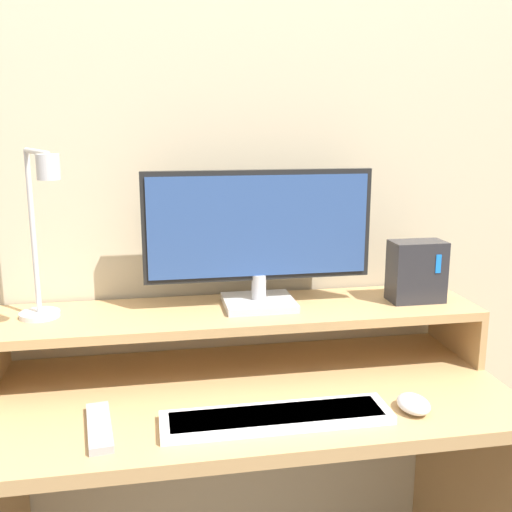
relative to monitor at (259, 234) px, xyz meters
name	(u,v)px	position (x,y,z in m)	size (l,w,h in m)	color
wall_back	(229,165)	(-0.05, 0.15, 0.16)	(6.00, 0.05, 2.50)	beige
desk	(250,478)	(-0.05, -0.16, -0.56)	(1.18, 0.55, 0.76)	tan
monitor_shelf	(240,317)	(-0.05, -0.02, -0.20)	(1.18, 0.27, 0.15)	tan
monitor	(259,234)	(0.00, 0.00, 0.00)	(0.56, 0.15, 0.34)	#BCBCC1
desk_lamp	(41,236)	(-0.49, -0.07, 0.02)	(0.14, 0.25, 0.39)	silver
router_dock	(417,271)	(0.40, -0.03, -0.10)	(0.14, 0.08, 0.16)	#28282D
keyboard	(277,417)	(-0.02, -0.31, -0.32)	(0.47, 0.11, 0.02)	white
mouse	(413,404)	(0.27, -0.32, -0.31)	(0.07, 0.09, 0.03)	silver
remote_control	(99,427)	(-0.37, -0.29, -0.32)	(0.07, 0.19, 0.02)	#99999E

